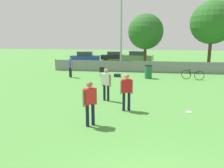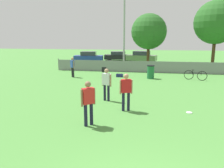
% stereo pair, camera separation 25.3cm
% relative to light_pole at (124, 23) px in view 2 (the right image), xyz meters
% --- Properties ---
extents(fence_backline, '(19.32, 0.07, 1.21)m').
position_rel_light_pole_xyz_m(fence_backline, '(3.06, -1.97, -4.24)').
color(fence_backline, gray).
rests_on(fence_backline, ground_plane).
extents(light_pole, '(0.90, 0.36, 8.08)m').
position_rel_light_pole_xyz_m(light_pole, '(0.00, 0.00, 0.00)').
color(light_pole, '#9E9EA3').
rests_on(light_pole, ground_plane).
extents(tree_near_pole, '(3.90, 3.90, 5.93)m').
position_rel_light_pole_xyz_m(tree_near_pole, '(2.51, 1.91, -0.82)').
color(tree_near_pole, '#4C331E').
rests_on(tree_near_pole, ground_plane).
extents(tree_far_right, '(4.20, 4.20, 6.88)m').
position_rel_light_pole_xyz_m(tree_far_right, '(8.94, 0.12, -0.03)').
color(tree_far_right, '#4C331E').
rests_on(tree_far_right, ground_plane).
extents(player_thrower_red, '(0.57, 0.36, 1.72)m').
position_rel_light_pole_xyz_m(player_thrower_red, '(1.86, -13.68, -3.79)').
color(player_thrower_red, '#191933').
rests_on(player_thrower_red, ground_plane).
extents(player_defender_red, '(0.47, 0.47, 1.72)m').
position_rel_light_pole_xyz_m(player_defender_red, '(0.68, -15.65, -3.79)').
color(player_defender_red, '#191933').
rests_on(player_defender_red, ground_plane).
extents(player_receiver_white, '(0.56, 0.38, 1.72)m').
position_rel_light_pole_xyz_m(player_receiver_white, '(0.67, -12.23, -3.79)').
color(player_receiver_white, '#191933').
rests_on(player_receiver_white, ground_plane).
extents(spectator_in_blue, '(0.45, 0.45, 1.69)m').
position_rel_light_pole_xyz_m(spectator_in_blue, '(-3.62, -5.74, -3.81)').
color(spectator_in_blue, black).
rests_on(spectator_in_blue, ground_plane).
extents(frisbee_disc, '(0.27, 0.27, 0.03)m').
position_rel_light_pole_xyz_m(frisbee_disc, '(4.68, -13.46, -4.78)').
color(frisbee_disc, white).
rests_on(frisbee_disc, ground_plane).
extents(folding_chair_sideline, '(0.41, 0.41, 0.87)m').
position_rel_light_pole_xyz_m(folding_chair_sideline, '(-0.98, -5.23, -4.28)').
color(folding_chair_sideline, '#333338').
rests_on(folding_chair_sideline, ground_plane).
extents(bicycle_sideline, '(1.67, 0.67, 0.81)m').
position_rel_light_pole_xyz_m(bicycle_sideline, '(6.39, -5.22, -4.40)').
color(bicycle_sideline, black).
rests_on(bicycle_sideline, ground_plane).
extents(trash_bin, '(0.60, 0.60, 1.11)m').
position_rel_light_pole_xyz_m(trash_bin, '(2.89, -5.20, -4.24)').
color(trash_bin, '#1E6638').
rests_on(trash_bin, ground_plane).
extents(gear_bag_sideline, '(0.57, 0.31, 0.28)m').
position_rel_light_pole_xyz_m(gear_bag_sideline, '(0.27, -4.90, -4.67)').
color(gear_bag_sideline, navy).
rests_on(gear_bag_sideline, ground_plane).
extents(parked_car_blue, '(4.14, 2.20, 1.46)m').
position_rel_light_pole_xyz_m(parked_car_blue, '(-5.73, 6.21, -4.11)').
color(parked_car_blue, black).
rests_on(parked_car_blue, ground_plane).
extents(parked_car_dark, '(4.25, 2.27, 1.34)m').
position_rel_light_pole_xyz_m(parked_car_dark, '(-2.03, 9.08, -4.14)').
color(parked_car_dark, black).
rests_on(parked_car_dark, ground_plane).
extents(parked_car_olive, '(4.42, 2.56, 1.48)m').
position_rel_light_pole_xyz_m(parked_car_olive, '(1.49, 8.03, -4.09)').
color(parked_car_olive, black).
rests_on(parked_car_olive, ground_plane).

